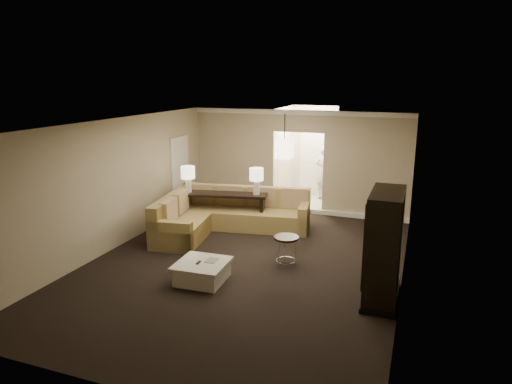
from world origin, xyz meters
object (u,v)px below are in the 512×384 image
at_px(console_table, 222,207).
at_px(drink_table, 286,245).
at_px(sectional_sofa, 223,215).
at_px(person, 325,170).
at_px(armoire, 384,249).
at_px(coffee_table, 202,271).

xyz_separation_m(console_table, drink_table, (2.20, -1.83, -0.07)).
height_order(sectional_sofa, person, person).
height_order(armoire, person, armoire).
bearing_deg(person, coffee_table, 99.38).
bearing_deg(console_table, person, 49.19).
bearing_deg(armoire, console_table, 147.42).
bearing_deg(person, armoire, 127.67).
relative_size(console_table, armoire, 1.21).
height_order(armoire, drink_table, armoire).
bearing_deg(sectional_sofa, drink_table, -45.95).
bearing_deg(console_table, sectional_sofa, -74.06).
relative_size(sectional_sofa, coffee_table, 3.60).
bearing_deg(drink_table, armoire, -22.39).
xyz_separation_m(sectional_sofa, console_table, (-0.15, 0.29, 0.12)).
distance_m(console_table, person, 3.91).
bearing_deg(sectional_sofa, coffee_table, -82.60).
height_order(sectional_sofa, drink_table, sectional_sofa).
relative_size(coffee_table, armoire, 0.51).
bearing_deg(person, drink_table, 111.09).
bearing_deg(sectional_sofa, person, 56.64).
bearing_deg(sectional_sofa, armoire, -39.40).
height_order(console_table, armoire, armoire).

